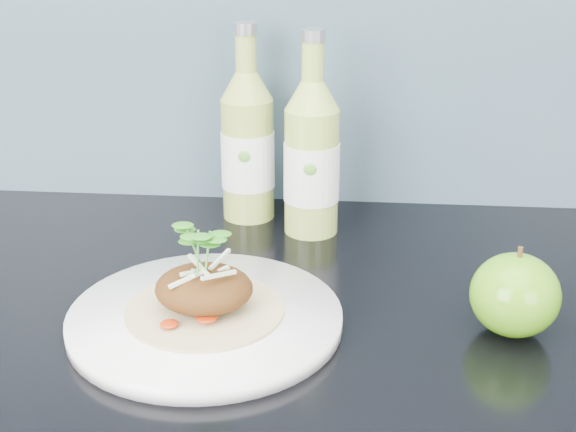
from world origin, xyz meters
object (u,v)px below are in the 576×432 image
at_px(green_apple, 515,295).
at_px(cider_bottle_left, 248,146).
at_px(dinner_plate, 205,318).
at_px(cider_bottle_right, 312,158).

height_order(green_apple, cider_bottle_left, cider_bottle_left).
relative_size(dinner_plate, cider_bottle_right, 1.15).
relative_size(dinner_plate, cider_bottle_left, 1.15).
height_order(green_apple, cider_bottle_right, cider_bottle_right).
height_order(dinner_plate, cider_bottle_right, cider_bottle_right).
height_order(cider_bottle_left, cider_bottle_right, same).
xyz_separation_m(dinner_plate, cider_bottle_left, (0.01, 0.30, 0.09)).
distance_m(green_apple, cider_bottle_right, 0.33).
relative_size(green_apple, cider_bottle_left, 0.38).
relative_size(green_apple, cider_bottle_right, 0.38).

